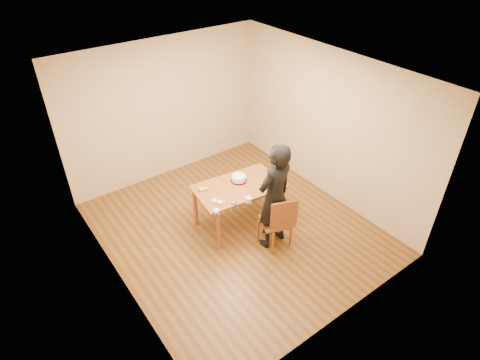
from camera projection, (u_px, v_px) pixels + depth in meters
room_shell at (222, 152)px, 6.28m from camera, size 4.00×4.50×2.70m
dining_table at (238, 187)px, 6.56m from camera, size 1.50×0.99×0.04m
dining_chair at (275, 222)px, 6.28m from camera, size 0.56×0.56×0.04m
cake_plate at (239, 181)px, 6.67m from camera, size 0.26×0.26×0.02m
cake at (239, 178)px, 6.64m from camera, size 0.24×0.24×0.08m
frosting_dome at (239, 176)px, 6.61m from camera, size 0.23×0.23×0.03m
frosting_tub at (249, 200)px, 6.18m from camera, size 0.10×0.10×0.09m
frosting_lid at (234, 203)px, 6.18m from camera, size 0.10×0.10×0.01m
frosting_dollop at (234, 202)px, 6.17m from camera, size 0.04×0.04×0.02m
ramekin_green at (216, 211)px, 5.99m from camera, size 0.09×0.09×0.04m
ramekin_yellow at (220, 203)px, 6.16m from camera, size 0.09×0.09×0.04m
ramekin_multi at (214, 201)px, 6.18m from camera, size 0.09×0.09×0.04m
candy_box_pink at (203, 190)px, 6.45m from camera, size 0.16×0.11×0.02m
candy_box_green at (203, 189)px, 6.44m from camera, size 0.14×0.11×0.02m
spatula at (234, 207)px, 6.09m from camera, size 0.13×0.10×0.01m
person at (275, 197)px, 6.05m from camera, size 0.70×0.50×1.81m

